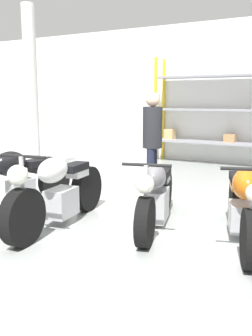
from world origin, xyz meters
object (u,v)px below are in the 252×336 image
at_px(motorcycle_white, 58,193).
at_px(person_browsing, 152,136).
at_px(shelving_rack, 252,110).
at_px(motorcycle_black, 16,178).
at_px(motorcycle_orange, 243,205).
at_px(motorcycle_grey, 156,196).

xyz_separation_m(motorcycle_white, person_browsing, (0.46, 1.90, 0.59)).
distance_m(shelving_rack, motorcycle_black, 5.95).
distance_m(shelving_rack, motorcycle_white, 5.94).
bearing_deg(motorcycle_white, motorcycle_orange, 99.78).
height_order(shelving_rack, motorcycle_grey, shelving_rack).
distance_m(motorcycle_black, motorcycle_orange, 3.30).
height_order(shelving_rack, motorcycle_white, shelving_rack).
bearing_deg(motorcycle_white, motorcycle_black, -113.88).
xyz_separation_m(motorcycle_black, person_browsing, (1.54, 1.55, 0.57)).
height_order(shelving_rack, person_browsing, shelving_rack).
bearing_deg(motorcycle_black, shelving_rack, 164.25).
distance_m(motorcycle_white, person_browsing, 2.04).
bearing_deg(motorcycle_orange, motorcycle_white, -92.00).
bearing_deg(motorcycle_grey, motorcycle_orange, 74.34).
xyz_separation_m(motorcycle_black, motorcycle_grey, (2.18, 0.29, -0.07)).
xyz_separation_m(motorcycle_black, motorcycle_orange, (3.29, 0.27, -0.04)).
relative_size(motorcycle_grey, person_browsing, 1.19).
distance_m(shelving_rack, person_browsing, 3.92).
bearing_deg(person_browsing, motorcycle_white, 67.71).
xyz_separation_m(shelving_rack, motorcycle_orange, (0.87, -5.09, -0.96)).
bearing_deg(motorcycle_white, person_browsing, 160.49).
xyz_separation_m(shelving_rack, motorcycle_white, (-1.34, -5.70, -0.94)).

